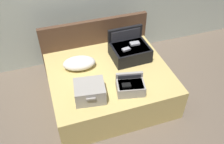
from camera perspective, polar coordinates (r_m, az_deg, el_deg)
ground_plane at (r=3.85m, az=1.36°, el=-9.80°), size 12.00×12.00×0.00m
bed at (r=3.90m, az=-0.54°, el=-2.99°), size 1.82×1.54×0.53m
headboard at (r=4.36m, az=-3.87°, el=6.25°), size 1.86×0.08×0.99m
hard_case_large at (r=3.94m, az=4.12°, el=5.08°), size 0.59×0.50×0.44m
hard_case_medium at (r=3.28m, az=-5.22°, el=-4.51°), size 0.45×0.41×0.23m
hard_case_small at (r=3.38m, az=4.27°, el=-3.35°), size 0.43×0.35×0.24m
pillow_near_headboard at (r=3.78m, az=-7.64°, el=2.07°), size 0.53×0.36×0.18m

